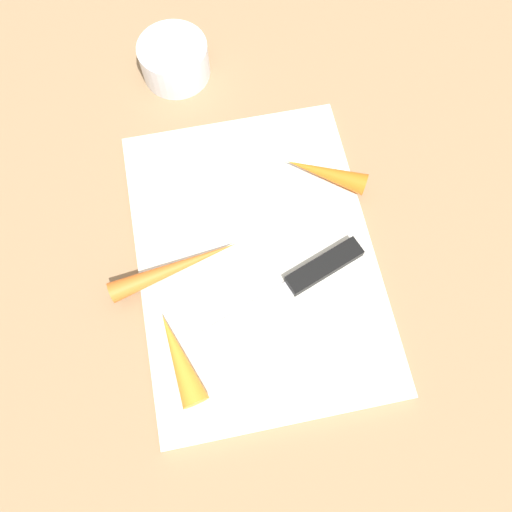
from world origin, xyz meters
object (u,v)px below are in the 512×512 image
cutting_board (256,258)px  carrot_medium (179,358)px  small_bowl (174,60)px  carrot_longest (175,264)px  carrot_shortest (325,173)px  knife (314,272)px

cutting_board → carrot_medium: 0.14m
cutting_board → small_bowl: 0.28m
carrot_longest → small_bowl: bearing=70.3°
carrot_shortest → knife: bearing=101.0°
carrot_medium → carrot_shortest: 0.26m
knife → carrot_longest: (-0.04, -0.15, 0.01)m
knife → small_bowl: (-0.31, -0.11, 0.01)m
carrot_medium → cutting_board: bearing=-58.4°
cutting_board → carrot_longest: carrot_longest is taller
cutting_board → carrot_shortest: (-0.08, 0.10, 0.02)m
carrot_longest → carrot_medium: bearing=-107.6°
carrot_shortest → small_bowl: size_ratio=1.09×
carrot_longest → carrot_shortest: (-0.08, 0.19, 0.00)m
small_bowl → knife: bearing=19.3°
small_bowl → carrot_shortest: bearing=37.1°
knife → small_bowl: small_bowl is taller
carrot_longest → carrot_medium: 0.10m
cutting_board → carrot_longest: size_ratio=2.48×
cutting_board → small_bowl: size_ratio=4.14×
cutting_board → carrot_shortest: carrot_shortest is taller
knife → carrot_shortest: carrot_shortest is taller
cutting_board → small_bowl: (-0.28, -0.05, 0.02)m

